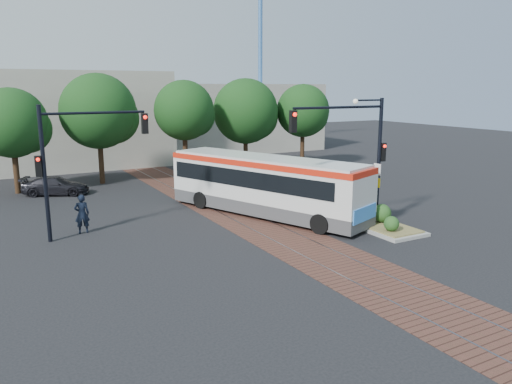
{
  "coord_description": "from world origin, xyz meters",
  "views": [
    {
      "loc": [
        -11.71,
        -18.96,
        6.72
      ],
      "look_at": [
        -0.02,
        2.29,
        1.6
      ],
      "focal_mm": 35.0,
      "sensor_mm": 36.0,
      "label": 1
    }
  ],
  "objects_px": {
    "city_bus": "(265,183)",
    "signal_pole_main": "(360,143)",
    "signal_pole_left": "(71,153)",
    "traffic_island": "(373,219)",
    "officer": "(82,214)",
    "parked_car": "(56,186)"
  },
  "relations": [
    {
      "from": "officer",
      "to": "signal_pole_main",
      "type": "bearing_deg",
      "value": 159.75
    },
    {
      "from": "signal_pole_main",
      "to": "parked_car",
      "type": "bearing_deg",
      "value": 127.91
    },
    {
      "from": "city_bus",
      "to": "parked_car",
      "type": "xyz_separation_m",
      "value": [
        -9.09,
        10.8,
        -1.16
      ]
    },
    {
      "from": "signal_pole_left",
      "to": "parked_car",
      "type": "height_order",
      "value": "signal_pole_left"
    },
    {
      "from": "city_bus",
      "to": "signal_pole_main",
      "type": "relative_size",
      "value": 1.96
    },
    {
      "from": "traffic_island",
      "to": "city_bus",
      "type": "bearing_deg",
      "value": 129.52
    },
    {
      "from": "traffic_island",
      "to": "officer",
      "type": "xyz_separation_m",
      "value": [
        -12.8,
        5.57,
        0.59
      ]
    },
    {
      "from": "city_bus",
      "to": "traffic_island",
      "type": "relative_size",
      "value": 2.26
    },
    {
      "from": "officer",
      "to": "parked_car",
      "type": "bearing_deg",
      "value": -85.77
    },
    {
      "from": "traffic_island",
      "to": "officer",
      "type": "distance_m",
      "value": 13.97
    },
    {
      "from": "parked_car",
      "to": "city_bus",
      "type": "bearing_deg",
      "value": -115.82
    },
    {
      "from": "city_bus",
      "to": "signal_pole_main",
      "type": "distance_m",
      "value": 5.64
    },
    {
      "from": "city_bus",
      "to": "parked_car",
      "type": "distance_m",
      "value": 14.17
    },
    {
      "from": "city_bus",
      "to": "signal_pole_left",
      "type": "height_order",
      "value": "signal_pole_left"
    },
    {
      "from": "traffic_island",
      "to": "officer",
      "type": "bearing_deg",
      "value": 156.49
    },
    {
      "from": "city_bus",
      "to": "officer",
      "type": "xyz_separation_m",
      "value": [
        -9.15,
        1.15,
        -0.82
      ]
    },
    {
      "from": "traffic_island",
      "to": "signal_pole_main",
      "type": "xyz_separation_m",
      "value": [
        -0.96,
        0.09,
        3.83
      ]
    },
    {
      "from": "parked_car",
      "to": "officer",
      "type": "bearing_deg",
      "value": -156.28
    },
    {
      "from": "signal_pole_main",
      "to": "city_bus",
      "type": "bearing_deg",
      "value": 121.83
    },
    {
      "from": "traffic_island",
      "to": "signal_pole_left",
      "type": "height_order",
      "value": "signal_pole_left"
    },
    {
      "from": "city_bus",
      "to": "signal_pole_main",
      "type": "bearing_deg",
      "value": -79.87
    },
    {
      "from": "signal_pole_left",
      "to": "signal_pole_main",
      "type": "bearing_deg",
      "value": -21.45
    }
  ]
}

